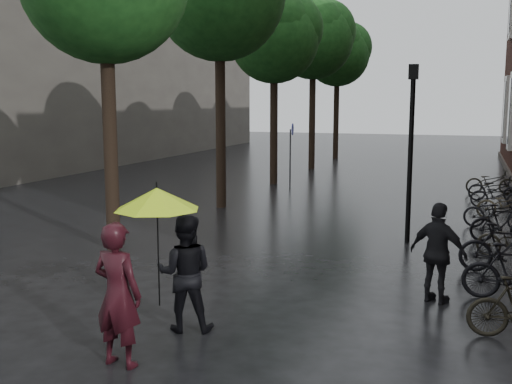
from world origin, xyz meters
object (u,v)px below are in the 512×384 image
at_px(pedestrian_walking, 438,253).
at_px(lamp_post, 411,136).
at_px(person_burgundy, 118,294).
at_px(parked_bicycles, 501,214).
at_px(person_black, 185,273).

height_order(pedestrian_walking, lamp_post, lamp_post).
bearing_deg(person_burgundy, parked_bicycles, -110.38).
xyz_separation_m(person_black, pedestrian_walking, (3.52, 2.58, -0.02)).
xyz_separation_m(person_burgundy, person_black, (0.27, 1.41, -0.07)).
height_order(person_burgundy, pedestrian_walking, person_burgundy).
xyz_separation_m(pedestrian_walking, parked_bicycles, (1.29, 6.58, -0.41)).
bearing_deg(parked_bicycles, lamp_post, -136.19).
bearing_deg(parked_bicycles, person_burgundy, -115.68).
height_order(person_burgundy, lamp_post, lamp_post).
distance_m(person_burgundy, lamp_post, 9.06).
height_order(person_burgundy, person_black, person_burgundy).
height_order(person_black, lamp_post, lamp_post).
distance_m(parked_bicycles, lamp_post, 3.75).
bearing_deg(parked_bicycles, person_black, -117.72).
bearing_deg(person_burgundy, lamp_post, -103.43).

